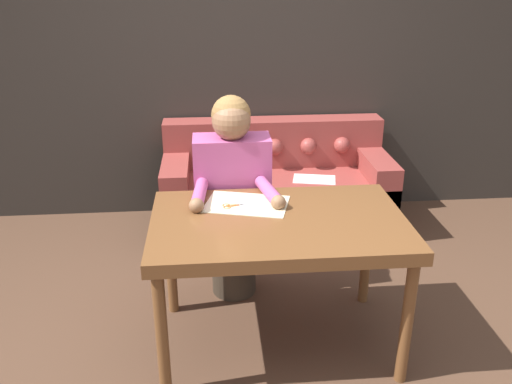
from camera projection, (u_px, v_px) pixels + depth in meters
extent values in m
plane|color=#4C3323|center=(256.00, 352.00, 2.97)|extent=(16.00, 16.00, 0.00)
cube|color=#2D2823|center=(234.00, 56.00, 4.26)|extent=(8.00, 0.06, 2.60)
cube|color=brown|center=(279.00, 225.00, 2.77)|extent=(1.31, 0.83, 0.07)
cylinder|color=brown|center=(162.00, 336.00, 2.55)|extent=(0.06, 0.06, 0.70)
cylinder|color=brown|center=(407.00, 323.00, 2.64)|extent=(0.06, 0.06, 0.70)
cylinder|color=brown|center=(171.00, 260.00, 3.20)|extent=(0.06, 0.06, 0.70)
cylinder|color=brown|center=(367.00, 252.00, 3.30)|extent=(0.06, 0.06, 0.70)
cube|color=brown|center=(276.00, 202.00, 4.31)|extent=(1.75, 0.76, 0.44)
cube|color=brown|center=(273.00, 142.00, 4.40)|extent=(1.75, 0.22, 0.38)
cube|color=brown|center=(177.00, 196.00, 4.21)|extent=(0.20, 0.76, 0.60)
cube|color=brown|center=(372.00, 189.00, 4.34)|extent=(0.20, 0.76, 0.60)
sphere|color=brown|center=(206.00, 149.00, 4.23)|extent=(0.13, 0.13, 0.13)
sphere|color=brown|center=(241.00, 148.00, 4.25)|extent=(0.13, 0.13, 0.13)
sphere|color=brown|center=(275.00, 147.00, 4.28)|extent=(0.13, 0.13, 0.13)
sphere|color=brown|center=(309.00, 146.00, 4.30)|extent=(0.13, 0.13, 0.13)
sphere|color=brown|center=(342.00, 145.00, 4.32)|extent=(0.13, 0.13, 0.13)
cube|color=white|center=(314.00, 179.00, 4.15)|extent=(0.35, 0.26, 0.00)
cylinder|color=#33281E|center=(234.00, 257.00, 3.45)|extent=(0.28, 0.28, 0.49)
cube|color=#B24C84|center=(232.00, 181.00, 3.25)|extent=(0.45, 0.22, 0.55)
sphere|color=#896042|center=(231.00, 121.00, 3.08)|extent=(0.22, 0.22, 0.22)
sphere|color=olive|center=(231.00, 115.00, 3.10)|extent=(0.23, 0.23, 0.23)
cylinder|color=#B24C84|center=(199.00, 194.00, 2.97)|extent=(0.10, 0.32, 0.07)
sphere|color=#896042|center=(196.00, 206.00, 2.83)|extent=(0.08, 0.08, 0.08)
cylinder|color=#B24C84|center=(269.00, 191.00, 3.00)|extent=(0.13, 0.32, 0.07)
sphere|color=#896042|center=(278.00, 202.00, 2.86)|extent=(0.08, 0.08, 0.08)
cube|color=beige|center=(247.00, 204.00, 2.92)|extent=(0.50, 0.40, 0.00)
cube|color=silver|center=(249.00, 203.00, 2.93)|extent=(0.11, 0.05, 0.00)
cube|color=#D1511E|center=(234.00, 206.00, 2.90)|extent=(0.07, 0.04, 0.00)
torus|color=#D1511E|center=(227.00, 207.00, 2.88)|extent=(0.04, 0.04, 0.01)
cube|color=silver|center=(250.00, 205.00, 2.91)|extent=(0.11, 0.01, 0.00)
cube|color=#D1511E|center=(233.00, 205.00, 2.91)|extent=(0.07, 0.01, 0.00)
torus|color=#D1511E|center=(226.00, 206.00, 2.90)|extent=(0.04, 0.04, 0.01)
cylinder|color=silver|center=(240.00, 205.00, 2.91)|extent=(0.01, 0.01, 0.01)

